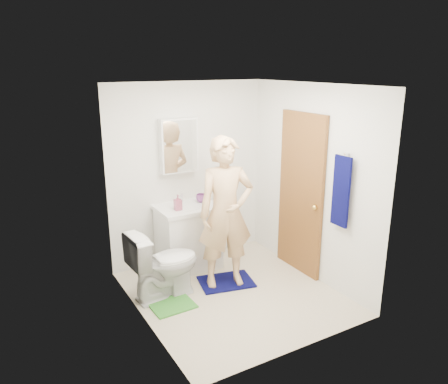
# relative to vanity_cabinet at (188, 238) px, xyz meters

# --- Properties ---
(floor) EXTENTS (2.20, 2.40, 0.02)m
(floor) POSITION_rel_vanity_cabinet_xyz_m (0.15, -0.91, -0.41)
(floor) COLOR beige
(floor) RESTS_ON ground
(ceiling) EXTENTS (2.20, 2.40, 0.02)m
(ceiling) POSITION_rel_vanity_cabinet_xyz_m (0.15, -0.91, 2.01)
(ceiling) COLOR white
(ceiling) RESTS_ON ground
(wall_back) EXTENTS (2.20, 0.02, 2.40)m
(wall_back) POSITION_rel_vanity_cabinet_xyz_m (0.15, 0.30, 0.80)
(wall_back) COLOR silver
(wall_back) RESTS_ON ground
(wall_front) EXTENTS (2.20, 0.02, 2.40)m
(wall_front) POSITION_rel_vanity_cabinet_xyz_m (0.15, -2.12, 0.80)
(wall_front) COLOR silver
(wall_front) RESTS_ON ground
(wall_left) EXTENTS (0.02, 2.40, 2.40)m
(wall_left) POSITION_rel_vanity_cabinet_xyz_m (-0.96, -0.91, 0.80)
(wall_left) COLOR silver
(wall_left) RESTS_ON ground
(wall_right) EXTENTS (0.02, 2.40, 2.40)m
(wall_right) POSITION_rel_vanity_cabinet_xyz_m (1.26, -0.91, 0.80)
(wall_right) COLOR silver
(wall_right) RESTS_ON ground
(vanity_cabinet) EXTENTS (0.75, 0.55, 0.80)m
(vanity_cabinet) POSITION_rel_vanity_cabinet_xyz_m (0.00, 0.00, 0.00)
(vanity_cabinet) COLOR white
(vanity_cabinet) RESTS_ON floor
(countertop) EXTENTS (0.79, 0.59, 0.05)m
(countertop) POSITION_rel_vanity_cabinet_xyz_m (0.00, 0.00, 0.43)
(countertop) COLOR white
(countertop) RESTS_ON vanity_cabinet
(sink_basin) EXTENTS (0.40, 0.40, 0.03)m
(sink_basin) POSITION_rel_vanity_cabinet_xyz_m (0.00, 0.00, 0.44)
(sink_basin) COLOR white
(sink_basin) RESTS_ON countertop
(faucet) EXTENTS (0.03, 0.03, 0.12)m
(faucet) POSITION_rel_vanity_cabinet_xyz_m (0.00, 0.18, 0.51)
(faucet) COLOR silver
(faucet) RESTS_ON countertop
(medicine_cabinet) EXTENTS (0.50, 0.12, 0.70)m
(medicine_cabinet) POSITION_rel_vanity_cabinet_xyz_m (0.00, 0.22, 1.20)
(medicine_cabinet) COLOR white
(medicine_cabinet) RESTS_ON wall_back
(mirror_panel) EXTENTS (0.46, 0.01, 0.66)m
(mirror_panel) POSITION_rel_vanity_cabinet_xyz_m (0.00, 0.16, 1.20)
(mirror_panel) COLOR white
(mirror_panel) RESTS_ON wall_back
(door) EXTENTS (0.05, 0.80, 2.05)m
(door) POSITION_rel_vanity_cabinet_xyz_m (1.22, -0.76, 0.62)
(door) COLOR #915B28
(door) RESTS_ON ground
(door_knob) EXTENTS (0.07, 0.07, 0.07)m
(door_knob) POSITION_rel_vanity_cabinet_xyz_m (1.18, -1.08, 0.55)
(door_knob) COLOR gold
(door_knob) RESTS_ON door
(towel) EXTENTS (0.03, 0.24, 0.80)m
(towel) POSITION_rel_vanity_cabinet_xyz_m (1.18, -1.48, 0.85)
(towel) COLOR #070844
(towel) RESTS_ON wall_right
(towel_hook) EXTENTS (0.06, 0.02, 0.02)m
(towel_hook) POSITION_rel_vanity_cabinet_xyz_m (1.22, -1.48, 1.27)
(towel_hook) COLOR silver
(towel_hook) RESTS_ON wall_right
(toilet) EXTENTS (0.84, 0.51, 0.82)m
(toilet) POSITION_rel_vanity_cabinet_xyz_m (-0.57, -0.55, 0.01)
(toilet) COLOR white
(toilet) RESTS_ON floor
(bath_mat) EXTENTS (0.73, 0.59, 0.02)m
(bath_mat) POSITION_rel_vanity_cabinet_xyz_m (0.20, -0.64, -0.39)
(bath_mat) COLOR #070844
(bath_mat) RESTS_ON floor
(green_rug) EXTENTS (0.48, 0.41, 0.02)m
(green_rug) POSITION_rel_vanity_cabinet_xyz_m (-0.59, -0.80, -0.39)
(green_rug) COLOR green
(green_rug) RESTS_ON floor
(soap_dispenser) EXTENTS (0.10, 0.10, 0.20)m
(soap_dispenser) POSITION_rel_vanity_cabinet_xyz_m (-0.17, -0.08, 0.55)
(soap_dispenser) COLOR #A94F6B
(soap_dispenser) RESTS_ON countertop
(toothbrush_cup) EXTENTS (0.18, 0.18, 0.11)m
(toothbrush_cup) POSITION_rel_vanity_cabinet_xyz_m (0.23, 0.06, 0.50)
(toothbrush_cup) COLOR #79397F
(toothbrush_cup) RESTS_ON countertop
(man) EXTENTS (0.75, 0.59, 1.81)m
(man) POSITION_rel_vanity_cabinet_xyz_m (0.18, -0.67, 0.53)
(man) COLOR tan
(man) RESTS_ON bath_mat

